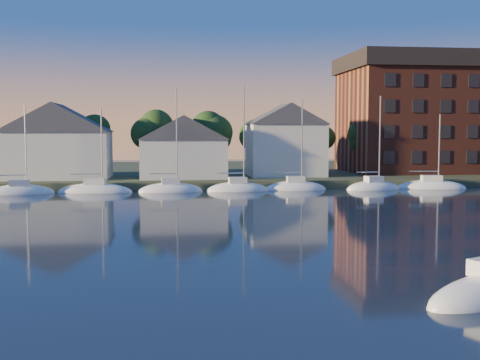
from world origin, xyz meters
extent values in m
plane|color=black|center=(0.00, 0.00, 0.00)|extent=(260.00, 260.00, 0.00)
cube|color=#394125|center=(0.00, 75.00, 0.00)|extent=(160.00, 50.00, 2.00)
cube|color=brown|center=(0.00, 52.00, 0.00)|extent=(120.00, 3.00, 1.00)
cube|color=white|center=(-22.00, 58.00, 4.00)|extent=(13.00, 9.00, 6.00)
cube|color=white|center=(-6.00, 57.00, 3.50)|extent=(11.00, 8.00, 5.00)
cube|color=white|center=(8.00, 59.00, 4.50)|extent=(10.00, 8.00, 7.00)
cube|color=brown|center=(34.00, 65.00, 8.50)|extent=(30.00, 16.00, 15.00)
cube|color=black|center=(34.00, 65.00, 17.20)|extent=(31.00, 17.00, 2.40)
cylinder|color=#372819|center=(-26.00, 63.00, 2.75)|extent=(0.50, 0.50, 3.50)
sphere|color=#1B3915|center=(-26.00, 63.00, 7.20)|extent=(5.40, 5.40, 5.40)
cylinder|color=#372819|center=(-18.00, 63.00, 2.75)|extent=(0.50, 0.50, 3.50)
sphere|color=#1B3915|center=(-18.00, 63.00, 7.20)|extent=(5.40, 5.40, 5.40)
cylinder|color=#372819|center=(-10.00, 63.00, 2.75)|extent=(0.50, 0.50, 3.50)
sphere|color=#1B3915|center=(-10.00, 63.00, 7.20)|extent=(5.40, 5.40, 5.40)
cylinder|color=#372819|center=(-2.00, 63.00, 2.75)|extent=(0.50, 0.50, 3.50)
sphere|color=#1B3915|center=(-2.00, 63.00, 7.20)|extent=(5.40, 5.40, 5.40)
cylinder|color=#372819|center=(6.00, 63.00, 2.75)|extent=(0.50, 0.50, 3.50)
sphere|color=#1B3915|center=(6.00, 63.00, 7.20)|extent=(5.40, 5.40, 5.40)
cylinder|color=#372819|center=(14.00, 63.00, 2.75)|extent=(0.50, 0.50, 3.50)
sphere|color=#1B3915|center=(14.00, 63.00, 7.20)|extent=(5.40, 5.40, 5.40)
cylinder|color=#372819|center=(22.00, 63.00, 2.75)|extent=(0.50, 0.50, 3.50)
sphere|color=#1B3915|center=(22.00, 63.00, 7.20)|extent=(5.40, 5.40, 5.40)
cylinder|color=#372819|center=(30.00, 63.00, 2.75)|extent=(0.50, 0.50, 3.50)
sphere|color=#1B3915|center=(30.00, 63.00, 7.20)|extent=(5.40, 5.40, 5.40)
cylinder|color=#372819|center=(38.00, 63.00, 2.75)|extent=(0.50, 0.50, 3.50)
sphere|color=#1B3915|center=(38.00, 63.00, 7.20)|extent=(5.40, 5.40, 5.40)
ellipsoid|color=white|center=(-24.00, 49.00, 0.00)|extent=(7.50, 2.40, 2.20)
cube|color=silver|center=(-24.00, 49.00, 1.30)|extent=(2.10, 1.32, 0.70)
cylinder|color=#A5A8AD|center=(-23.25, 49.00, 5.95)|extent=(0.16, 0.16, 10.00)
cylinder|color=#A5A8AD|center=(-24.82, 49.00, 2.15)|extent=(3.15, 0.12, 0.12)
ellipsoid|color=white|center=(-16.00, 49.00, 0.00)|extent=(7.50, 2.40, 2.20)
cube|color=silver|center=(-16.00, 49.00, 1.30)|extent=(2.10, 1.32, 0.70)
cylinder|color=#A5A8AD|center=(-15.25, 49.00, 5.95)|extent=(0.16, 0.16, 10.00)
cylinder|color=#A5A8AD|center=(-16.82, 49.00, 2.15)|extent=(3.15, 0.12, 0.12)
ellipsoid|color=white|center=(-8.00, 49.00, 0.00)|extent=(7.50, 2.40, 2.20)
cube|color=silver|center=(-8.00, 49.00, 1.30)|extent=(2.10, 1.32, 0.70)
cylinder|color=#A5A8AD|center=(-7.25, 49.00, 5.95)|extent=(0.16, 0.16, 10.00)
cylinder|color=#A5A8AD|center=(-8.82, 49.00, 2.15)|extent=(3.15, 0.12, 0.12)
ellipsoid|color=white|center=(0.00, 49.00, 0.00)|extent=(7.50, 2.40, 2.20)
cube|color=silver|center=(0.00, 49.00, 1.30)|extent=(2.10, 1.32, 0.70)
cylinder|color=#A5A8AD|center=(0.75, 49.00, 5.95)|extent=(0.16, 0.16, 10.00)
cylinder|color=#A5A8AD|center=(-0.82, 49.00, 2.15)|extent=(3.15, 0.12, 0.12)
ellipsoid|color=white|center=(8.00, 49.00, 0.00)|extent=(7.50, 2.40, 2.20)
cube|color=silver|center=(8.00, 49.00, 1.30)|extent=(2.10, 1.32, 0.70)
cylinder|color=#A5A8AD|center=(8.75, 49.00, 5.95)|extent=(0.16, 0.16, 10.00)
cylinder|color=#A5A8AD|center=(7.17, 49.00, 2.15)|extent=(3.15, 0.12, 0.12)
ellipsoid|color=white|center=(16.00, 49.00, 0.00)|extent=(7.50, 2.40, 2.20)
cube|color=silver|center=(16.00, 49.00, 1.30)|extent=(2.10, 1.32, 0.70)
cylinder|color=#A5A8AD|center=(16.75, 49.00, 5.95)|extent=(0.16, 0.16, 10.00)
cylinder|color=#A5A8AD|center=(15.18, 49.00, 2.15)|extent=(3.15, 0.12, 0.12)
ellipsoid|color=white|center=(24.00, 49.00, 0.00)|extent=(7.50, 2.40, 2.20)
cube|color=silver|center=(24.00, 49.00, 1.30)|extent=(2.10, 1.32, 0.70)
cylinder|color=#A5A8AD|center=(24.75, 49.00, 5.95)|extent=(0.16, 0.16, 10.00)
cylinder|color=#A5A8AD|center=(23.18, 49.00, 2.15)|extent=(3.15, 0.12, 0.12)
camera|label=1|loc=(-8.43, -21.85, 7.01)|focal=45.00mm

